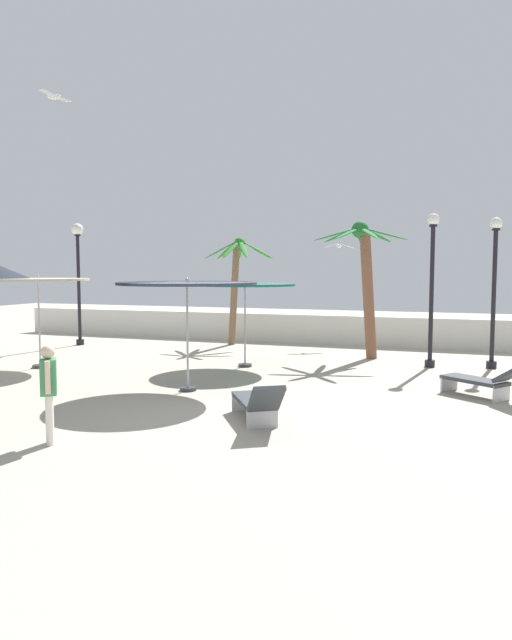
{
  "coord_description": "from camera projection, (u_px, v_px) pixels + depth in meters",
  "views": [
    {
      "loc": [
        5.21,
        -11.04,
        2.73
      ],
      "look_at": [
        0.0,
        3.49,
        1.4
      ],
      "focal_mm": 32.97,
      "sensor_mm": 36.0,
      "label": 1
    }
  ],
  "objects": [
    {
      "name": "lounge_chair_2",
      "position": [
        484.0,
        380.0,
        12.45
      ],
      "size": [
        1.84,
        1.55,
        0.83
      ],
      "color": "#B7B7BC",
      "rests_on": "ground_plane"
    },
    {
      "name": "lamp_post_2",
      "position": [
        494.0,
        283.0,
        16.06
      ],
      "size": [
        0.33,
        0.33,
        4.14
      ],
      "color": "black",
      "rests_on": "ground_plane"
    },
    {
      "name": "guest_0",
      "position": [
        49.0,
        385.0,
        9.13
      ],
      "size": [
        0.41,
        0.46,
        1.56
      ],
      "color": "silver",
      "rests_on": "ground_plane"
    },
    {
      "name": "palm_tree_1",
      "position": [
        365.0,
        270.0,
        17.91
      ],
      "size": [
        2.78,
        2.84,
        4.21
      ],
      "color": "brown",
      "rests_on": "ground_plane"
    },
    {
      "name": "lamp_post_0",
      "position": [
        432.0,
        279.0,
        16.26
      ],
      "size": [
        0.34,
        0.34,
        4.27
      ],
      "color": "black",
      "rests_on": "ground_plane"
    },
    {
      "name": "palm_tree_0",
      "position": [
        236.0,
        274.0,
        21.15
      ],
      "size": [
        2.5,
        2.48,
        3.89
      ],
      "color": "brown",
      "rests_on": "ground_plane"
    },
    {
      "name": "ground_plane",
      "position": [
        200.0,
        400.0,
        12.34
      ],
      "size": [
        56.0,
        56.0,
        0.0
      ],
      "primitive_type": "plane",
      "color": "#B2A893"
    },
    {
      "name": "lounge_chair_0",
      "position": [
        257.0,
        401.0,
        10.45
      ],
      "size": [
        1.5,
        1.88,
        0.84
      ],
      "color": "#B7B7BC",
      "rests_on": "ground_plane"
    },
    {
      "name": "patio_umbrella_3",
      "position": [
        38.0,
        283.0,
        16.17
      ],
      "size": [
        2.75,
        2.75,
        2.59
      ],
      "color": "#333338",
      "rests_on": "ground_plane"
    },
    {
      "name": "patio_umbrella_0",
      "position": [
        245.0,
        287.0,
        16.35
      ],
      "size": [
        2.81,
        2.81,
        2.44
      ],
      "color": "#333338",
      "rests_on": "ground_plane"
    },
    {
      "name": "boundary_wall",
      "position": [
        315.0,
        329.0,
        21.65
      ],
      "size": [
        25.2,
        0.3,
        1.06
      ],
      "primitive_type": "cube",
      "color": "silver",
      "rests_on": "ground_plane"
    },
    {
      "name": "seagull_0",
      "position": [
        55.0,
        97.0,
        14.08
      ],
      "size": [
        0.38,
        1.09,
        0.14
      ],
      "color": "white"
    },
    {
      "name": "lamp_post_3",
      "position": [
        78.0,
        265.0,
        21.08
      ],
      "size": [
        0.42,
        0.42,
        4.38
      ],
      "color": "black",
      "rests_on": "ground_plane"
    },
    {
      "name": "seagull_1",
      "position": [
        339.0,
        246.0,
        21.47
      ],
      "size": [
        1.07,
        0.69,
        0.19
      ],
      "color": "white"
    },
    {
      "name": "patio_umbrella_2",
      "position": [
        187.0,
        286.0,
        13.06
      ],
      "size": [
        3.11,
        3.11,
        2.54
      ],
      "color": "#333338",
      "rests_on": "ground_plane"
    }
  ]
}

